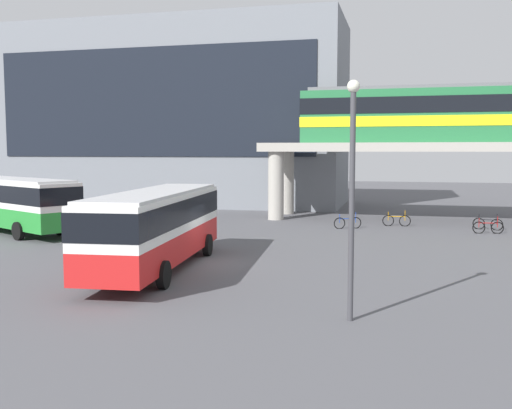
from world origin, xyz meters
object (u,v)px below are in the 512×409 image
Objects in this scene: bus_main at (157,221)px; bicycle_red at (488,227)px; bicycle_black at (488,224)px; bicycle_orange at (397,221)px; bicycle_blue at (348,223)px; bus_secondary at (12,199)px; train at (491,113)px; station_building at (175,115)px.

bicycle_red is (14.51, 14.46, -1.63)m from bus_main.
bicycle_black is at bearing 83.26° from bicycle_red.
bicycle_orange is at bearing 60.93° from bus_main.
bicycle_red is at bearing -1.64° from bicycle_blue.
bicycle_orange is at bearing 33.99° from bicycle_blue.
bicycle_orange is at bearing 21.32° from bus_secondary.
train is 30.95m from bus_secondary.
bus_main is at bearing -119.07° from bicycle_orange.
bicycle_black is (8.38, 1.55, 0.00)m from bicycle_blue.
bus_secondary is at bearing -163.46° from bicycle_black.
station_building is 17.92× the size of bicycle_black.
bicycle_blue is at bearing -146.01° from bicycle_orange.
bicycle_black is at bearing 10.45° from bicycle_blue.
bus_secondary is at bearing -158.68° from bicycle_orange.
bus_secondary reaches higher than bicycle_black.
bus_main reaches higher than bicycle_blue.
bus_secondary is 6.66× the size of bicycle_blue.
bicycle_orange is 1.01× the size of bicycle_red.
bus_secondary is at bearing -94.81° from station_building.
bicycle_blue is 8.53m from bicycle_black.
train is 12.61m from bicycle_blue.
bicycle_orange is 1.04× the size of bicycle_black.
bicycle_blue is 0.93× the size of bicycle_red.
bicycle_blue is at bearing -147.77° from train.
bus_main is 20.55m from bicycle_red.
station_building is at bearing 149.71° from bicycle_red.
bicycle_blue and bicycle_black have the same top height.
bicycle_blue is (-2.94, -1.98, 0.00)m from bicycle_orange.
bicycle_red is (27.21, 6.36, -1.63)m from bus_secondary.
station_building is 17.28× the size of bicycle_orange.
bus_main is (10.92, -29.31, -6.07)m from station_building.
bus_secondary is at bearing -166.84° from bicycle_red.
bus_main is at bearing -126.87° from train.
train is 8.08m from bicycle_black.
station_building is 17.38× the size of bicycle_red.
station_building is 25.03m from bicycle_orange.
bus_secondary is 6.17× the size of bicycle_red.
bicycle_red is at bearing -22.95° from bicycle_orange.
train is 9.86m from bicycle_orange.
train is at bearing 82.98° from bicycle_red.
bicycle_black is at bearing 16.54° from bus_secondary.
bus_secondary reaches higher than bicycle_red.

